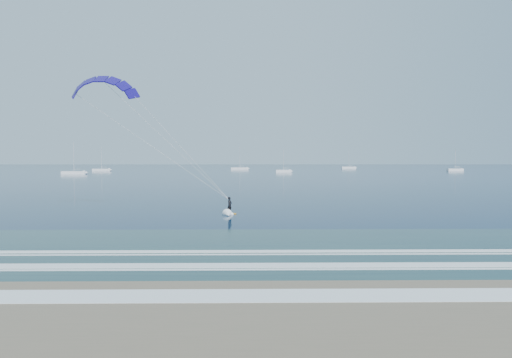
{
  "coord_description": "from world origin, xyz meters",
  "views": [
    {
      "loc": [
        -2.97,
        -20.62,
        6.25
      ],
      "look_at": [
        -2.36,
        25.17,
        4.17
      ],
      "focal_mm": 32.0,
      "sensor_mm": 36.0,
      "label": 1
    }
  ],
  "objects": [
    {
      "name": "sailboat_5",
      "position": [
        98.3,
        202.69,
        0.67
      ],
      "size": [
        7.54,
        2.4,
        10.46
      ],
      "color": "white",
      "rests_on": "ground"
    },
    {
      "name": "sailboat_4",
      "position": [
        57.13,
        255.83,
        0.68
      ],
      "size": [
        8.49,
        2.4,
        11.57
      ],
      "color": "white",
      "rests_on": "ground"
    },
    {
      "name": "sailboat_1",
      "position": [
        -74.83,
        200.85,
        0.68
      ],
      "size": [
        8.54,
        2.4,
        11.75
      ],
      "color": "white",
      "rests_on": "ground"
    },
    {
      "name": "kitesurfer_rig",
      "position": [
        -12.47,
        29.11,
        8.53
      ],
      "size": [
        19.21,
        4.41,
        16.15
      ],
      "color": "#BD7A16",
      "rests_on": "ground"
    },
    {
      "name": "sailboat_2",
      "position": [
        -8.63,
        230.91,
        0.69
      ],
      "size": [
        9.48,
        2.4,
        12.68
      ],
      "color": "white",
      "rests_on": "ground"
    },
    {
      "name": "ground",
      "position": [
        0.0,
        0.0,
        0.0
      ],
      "size": [
        900.0,
        900.0,
        0.0
      ],
      "primitive_type": "plane",
      "color": "#07203F",
      "rests_on": "ground"
    },
    {
      "name": "sailboat_0",
      "position": [
        -72.08,
        158.96,
        0.69
      ],
      "size": [
        9.35,
        2.4,
        12.63
      ],
      "color": "white",
      "rests_on": "ground"
    },
    {
      "name": "sailboat_3",
      "position": [
        11.89,
        180.55,
        0.67
      ],
      "size": [
        6.82,
        2.4,
        9.73
      ],
      "color": "white",
      "rests_on": "ground"
    }
  ]
}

